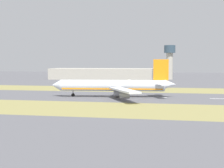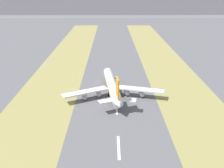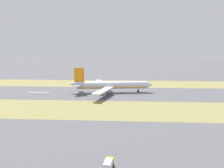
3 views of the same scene
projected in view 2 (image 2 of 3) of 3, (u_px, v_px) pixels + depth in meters
ground_plane at (116, 92)px, 174.33m from camera, size 800.00×800.00×0.00m
grass_median_west at (48, 93)px, 174.08m from camera, size 40.00×600.00×0.01m
grass_median_east at (183, 92)px, 174.58m from camera, size 40.00×600.00×0.01m
centreline_dash_near at (119, 147)px, 115.82m from camera, size 1.20×18.00×0.01m
centreline_dash_mid at (117, 107)px, 153.16m from camera, size 1.20×18.00×0.01m
centreline_dash_far at (115, 83)px, 190.51m from camera, size 1.20×18.00×0.01m
airplane_main_jet at (112, 86)px, 167.90m from camera, size 63.75×67.20×20.20m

